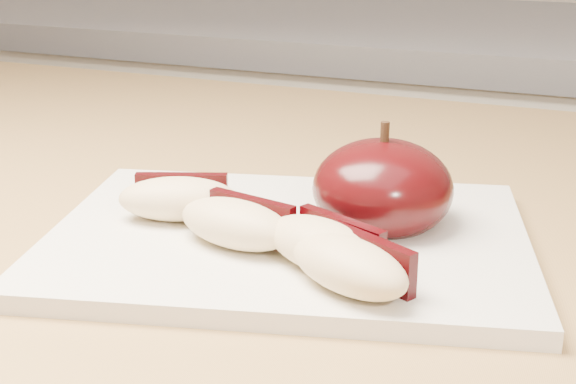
% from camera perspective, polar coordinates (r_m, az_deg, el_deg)
% --- Properties ---
extents(back_cabinet, '(2.40, 0.62, 0.94)m').
position_cam_1_polar(back_cabinet, '(1.39, 14.14, -7.92)').
color(back_cabinet, silver).
rests_on(back_cabinet, ground).
extents(cutting_board, '(0.33, 0.28, 0.01)m').
position_cam_1_polar(cutting_board, '(0.49, 0.00, -3.40)').
color(cutting_board, silver).
rests_on(cutting_board, island_counter).
extents(apple_half, '(0.11, 0.11, 0.07)m').
position_cam_1_polar(apple_half, '(0.50, 6.74, 0.25)').
color(apple_half, black).
rests_on(apple_half, cutting_board).
extents(apple_wedge_a, '(0.08, 0.06, 0.03)m').
position_cam_1_polar(apple_wedge_a, '(0.51, -7.77, -0.43)').
color(apple_wedge_a, beige).
rests_on(apple_wedge_a, cutting_board).
extents(apple_wedge_b, '(0.08, 0.05, 0.03)m').
position_cam_1_polar(apple_wedge_b, '(0.46, -3.62, -2.20)').
color(apple_wedge_b, beige).
rests_on(apple_wedge_b, cutting_board).
extents(apple_wedge_c, '(0.08, 0.06, 0.03)m').
position_cam_1_polar(apple_wedge_c, '(0.43, 2.56, -3.73)').
color(apple_wedge_c, beige).
rests_on(apple_wedge_c, cutting_board).
extents(apple_wedge_d, '(0.08, 0.07, 0.03)m').
position_cam_1_polar(apple_wedge_d, '(0.41, 4.49, -5.16)').
color(apple_wedge_d, beige).
rests_on(apple_wedge_d, cutting_board).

